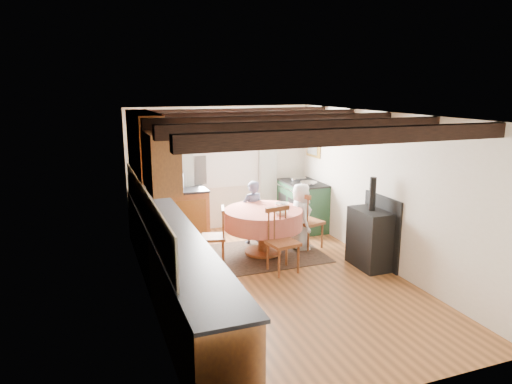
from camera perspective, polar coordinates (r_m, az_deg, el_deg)
name	(u,v)px	position (r m, az deg, el deg)	size (l,w,h in m)	color
floor	(275,280)	(6.94, 2.35, -10.70)	(3.60, 5.50, 0.00)	#A06131
ceiling	(277,114)	(6.37, 2.55, 9.48)	(3.60, 5.50, 0.00)	white
wall_back	(221,168)	(9.09, -4.31, 2.90)	(3.60, 0.00, 2.40)	silver
wall_front	(399,272)	(4.28, 17.11, -9.40)	(3.60, 0.00, 2.40)	silver
wall_left	(146,212)	(6.10, -13.33, -2.46)	(0.00, 5.50, 2.40)	silver
wall_right	(383,191)	(7.43, 15.35, 0.17)	(0.00, 5.50, 2.40)	silver
beam_a	(358,136)	(4.61, 12.36, 6.73)	(3.60, 0.16, 0.16)	black
beam_b	(310,127)	(5.47, 6.67, 7.89)	(3.60, 0.16, 0.16)	black
beam_c	(277,121)	(6.38, 2.55, 8.68)	(3.60, 0.16, 0.16)	black
beam_d	(251,117)	(7.31, -0.56, 9.24)	(3.60, 0.16, 0.16)	black
beam_e	(232,113)	(8.25, -2.96, 9.65)	(3.60, 0.16, 0.16)	black
splash_left	(145,207)	(6.39, -13.51, -1.76)	(0.02, 4.50, 0.55)	beige
splash_back	(170,172)	(8.85, -10.50, 2.44)	(1.40, 0.02, 0.55)	beige
base_cabinet_left	(172,265)	(6.38, -10.28, -8.82)	(0.60, 5.30, 0.88)	#9A5A24
base_cabinet_back	(172,215)	(8.75, -10.29, -2.80)	(1.30, 0.60, 0.88)	#9A5A24
worktop_left	(172,232)	(6.23, -10.26, -4.87)	(0.64, 5.30, 0.04)	black
worktop_back	(171,191)	(8.62, -10.39, 0.11)	(1.30, 0.64, 0.04)	black
wall_cabinet_glass	(144,143)	(7.15, -13.55, 5.90)	(0.34, 1.80, 0.90)	#9A5A24
wall_cabinet_solid	(161,161)	(5.69, -11.61, 3.74)	(0.34, 0.90, 0.70)	#9A5A24
window_frame	(226,148)	(9.05, -3.71, 5.42)	(1.34, 0.03, 1.54)	white
window_pane	(226,148)	(9.05, -3.72, 5.42)	(1.20, 0.01, 1.40)	white
curtain_left	(184,177)	(8.84, -8.79, 1.83)	(0.35, 0.10, 2.10)	silver
curtain_right	(268,171)	(9.32, 1.49, 2.56)	(0.35, 0.10, 2.10)	silver
curtain_rod	(227,117)	(8.91, -3.61, 9.18)	(0.03, 0.03, 2.00)	black
wall_picture	(314,142)	(9.26, 7.07, 6.14)	(0.04, 0.50, 0.60)	gold
wall_plate	(272,141)	(9.34, 1.92, 6.29)	(0.30, 0.30, 0.02)	silver
rug	(263,254)	(7.91, 0.87, -7.60)	(1.94, 1.51, 0.01)	black
dining_table	(263,232)	(7.78, 0.88, -4.95)	(1.30, 1.30, 0.78)	#C36A59
chair_near	(283,241)	(7.05, 3.35, -5.99)	(0.43, 0.45, 0.99)	brown
chair_left	(213,235)	(7.47, -5.24, -5.29)	(0.39, 0.41, 0.90)	brown
chair_right	(309,220)	(8.15, 6.49, -3.40)	(0.43, 0.45, 1.00)	brown
aga_range	(303,205)	(9.19, 5.74, -1.61)	(0.68, 1.05, 0.96)	#1F442B
cast_iron_stove	(371,223)	(7.39, 13.91, -3.69)	(0.43, 0.72, 1.43)	black
child_far	(252,212)	(8.29, -0.44, -2.50)	(0.42, 0.27, 1.15)	#4D5574
child_right	(301,217)	(8.04, 5.50, -3.02)	(0.57, 0.37, 1.16)	silver
bowl_a	(282,205)	(7.89, 3.22, -1.55)	(0.23, 0.23, 0.06)	silver
bowl_b	(281,213)	(7.35, 3.08, -2.60)	(0.21, 0.21, 0.07)	silver
cup	(283,206)	(7.70, 3.33, -1.77)	(0.10, 0.10, 0.09)	silver
canister_tall	(155,184)	(8.57, -12.29, 0.93)	(0.14, 0.14, 0.24)	#262628
canister_wide	(170,184)	(8.59, -10.47, 0.95)	(0.19, 0.19, 0.21)	#262628
canister_slim	(181,181)	(8.60, -9.22, 1.33)	(0.11, 0.11, 0.31)	#262628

